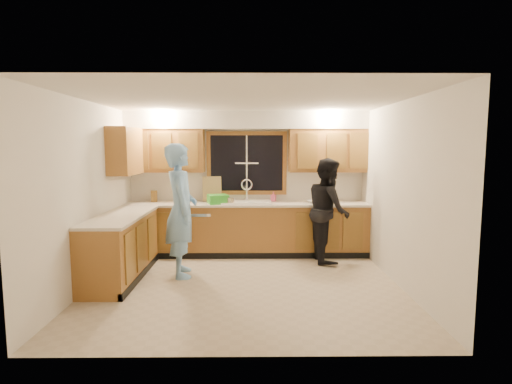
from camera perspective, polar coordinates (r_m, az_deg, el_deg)
floor at (r=5.64m, az=-1.56°, el=-13.12°), size 4.20×4.20×0.00m
ceiling at (r=5.35m, az=-1.64°, el=13.01°), size 4.20×4.20×0.00m
wall_back at (r=7.24m, az=-1.33°, el=1.37°), size 4.20×0.00×4.20m
wall_left at (r=5.79m, az=-22.88°, el=-0.39°), size 0.00×3.80×3.80m
wall_right at (r=5.71m, az=19.96°, el=-0.35°), size 0.00×3.80×3.80m
base_cabinets_back at (r=7.06m, az=-1.34°, el=-5.40°), size 4.20×0.60×0.88m
base_cabinets_left at (r=6.15m, az=-18.69°, el=-7.53°), size 0.60×1.90×0.88m
countertop_back at (r=6.97m, az=-1.35°, el=-1.72°), size 4.20×0.63×0.04m
countertop_left at (r=6.05m, az=-18.71°, el=-3.30°), size 0.63×1.90×0.04m
upper_cabinets_left at (r=7.21m, az=-12.81°, el=5.77°), size 1.35×0.33×0.75m
upper_cabinets_right at (r=7.17m, az=10.16°, el=5.83°), size 1.35×0.33×0.75m
upper_cabinets_return at (r=6.75m, az=-18.18°, el=5.58°), size 0.33×0.90×0.75m
soffit at (r=7.06m, az=-1.37°, el=10.18°), size 4.20×0.35×0.30m
window_frame at (r=7.21m, az=-1.33°, el=4.14°), size 1.44×0.03×1.14m
sink at (r=6.99m, az=-1.35°, el=-1.98°), size 0.86×0.52×0.57m
dishwasher at (r=7.12m, az=-8.23°, el=-5.61°), size 0.60×0.56×0.82m
stove at (r=5.62m, az=-20.52°, el=-8.78°), size 0.58×0.75×0.90m
man at (r=5.92m, az=-10.66°, el=-2.59°), size 0.61×0.79×1.94m
woman at (r=6.70m, az=10.28°, el=-2.53°), size 0.67×0.85×1.71m
knife_block at (r=7.33m, az=-14.36°, el=-0.57°), size 0.13×0.12×0.20m
cutting_board at (r=7.21m, az=-6.30°, el=0.46°), size 0.35×0.16×0.44m
dish_crate at (r=6.90m, az=-5.46°, el=-1.02°), size 0.41×0.39×0.15m
soap_bottle at (r=7.17m, az=2.50°, el=-0.64°), size 0.10×0.10×0.17m
bowl at (r=7.01m, az=8.16°, el=-1.36°), size 0.27×0.27×0.05m
can_left at (r=6.80m, az=-3.91°, el=-1.28°), size 0.07×0.07×0.11m
can_right at (r=6.78m, az=-3.35°, el=-1.34°), size 0.06×0.06×0.11m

